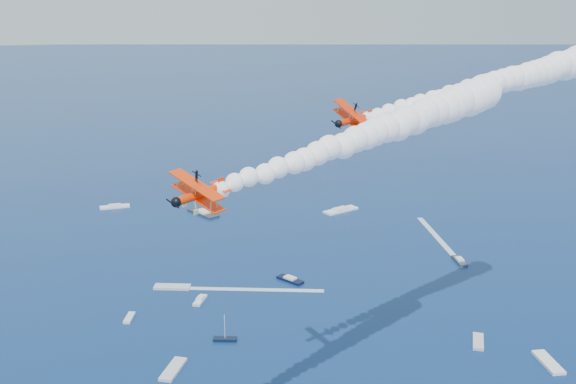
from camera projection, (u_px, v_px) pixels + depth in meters
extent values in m
cube|color=silver|center=(172.00, 287.00, 191.47)|extent=(10.73, 5.77, 0.70)
cube|color=#2F363F|center=(459.00, 261.00, 209.66)|extent=(3.34, 8.16, 0.70)
cube|color=white|center=(548.00, 362.00, 153.02)|extent=(3.84, 10.13, 0.70)
cube|color=black|center=(290.00, 280.00, 196.13)|extent=(7.29, 8.39, 0.70)
cube|color=silver|center=(129.00, 318.00, 173.61)|extent=(3.16, 5.92, 0.70)
cube|color=#292D37|center=(203.00, 213.00, 254.00)|extent=(11.39, 14.90, 0.70)
cube|color=black|center=(225.00, 339.00, 163.05)|extent=(6.01, 3.16, 0.70)
cube|color=white|center=(341.00, 210.00, 257.15)|extent=(14.73, 9.77, 0.70)
cube|color=white|center=(115.00, 207.00, 261.18)|extent=(11.51, 4.66, 0.70)
cube|color=silver|center=(478.00, 341.00, 161.99)|extent=(5.77, 8.10, 0.70)
cube|color=silver|center=(200.00, 300.00, 183.30)|extent=(4.56, 6.74, 0.70)
cube|color=silver|center=(173.00, 369.00, 150.23)|extent=(6.82, 9.88, 0.70)
cube|color=white|center=(257.00, 290.00, 190.48)|extent=(37.26, 11.61, 0.04)
cube|color=white|center=(436.00, 236.00, 231.59)|extent=(5.84, 38.01, 0.04)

